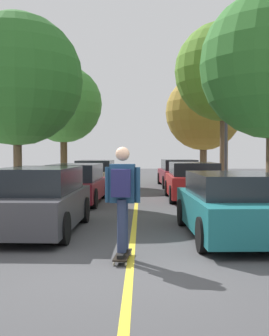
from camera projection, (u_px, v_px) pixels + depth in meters
ground at (130, 271)px, 6.35m from camera, size 80.00×80.00×0.00m
center_line at (134, 225)px, 10.35m from camera, size 0.12×39.20×0.01m
parked_car_left_nearest at (39, 200)px, 9.46m from camera, size 1.88×4.05×1.44m
parked_car_left_near at (77, 184)px, 14.90m from camera, size 1.94×4.45×1.37m
parked_car_left_far at (96, 174)px, 21.13m from camera, size 2.06×4.25×1.38m
parked_car_right_nearest at (234, 205)px, 8.88m from camera, size 2.11×4.25×1.34m
parked_car_right_near at (193, 181)px, 15.89m from camera, size 1.97×4.03×1.40m
parked_car_right_far at (178, 173)px, 22.14m from camera, size 2.07×4.65×1.40m
street_tree_left_nearest at (17, 80)px, 14.28m from camera, size 4.46×4.46×6.33m
street_tree_left_near at (64, 104)px, 22.84m from camera, size 4.16×4.16×6.32m
street_tree_right_near at (224, 72)px, 19.70m from camera, size 4.64×4.64×7.72m
street_tree_right_far at (204, 113)px, 26.30m from camera, size 4.72×4.72×6.48m
streetlamp at (226, 127)px, 18.46m from camera, size 0.36×0.24×4.73m
skateboard at (123, 255)px, 6.96m from camera, size 0.29×0.86×0.10m
skateboarder at (122, 194)px, 6.88m from camera, size 0.59×0.71×1.76m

